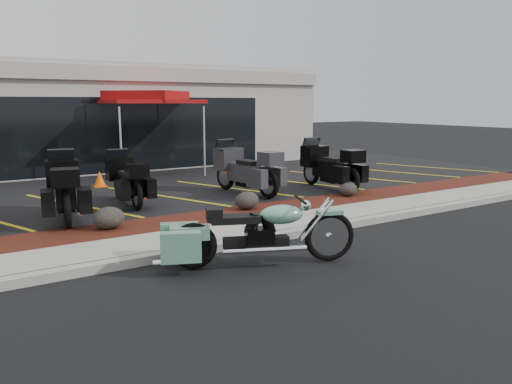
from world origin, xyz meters
TOP-DOWN VIEW (x-y plane):
  - ground at (0.00, 0.00)m, footprint 90.00×90.00m
  - curb at (0.00, 0.90)m, footprint 24.00×0.25m
  - sidewalk at (0.00, 1.60)m, footprint 24.00×1.20m
  - mulch_bed at (0.00, 2.80)m, footprint 24.00×1.20m
  - upper_lot at (0.00, 8.20)m, footprint 26.00×9.60m
  - dealership_building at (0.00, 14.47)m, footprint 18.00×8.16m
  - boulder_left at (-2.25, 2.89)m, footprint 0.62×0.52m
  - boulder_mid at (1.01, 2.99)m, footprint 0.59×0.49m
  - boulder_right at (4.15, 2.95)m, footprint 0.52×0.43m
  - hero_cruiser at (0.38, -0.66)m, footprint 3.25×1.97m
  - touring_black_front at (-2.63, 5.13)m, footprint 1.35×2.60m
  - touring_black_mid at (-1.10, 5.91)m, footprint 0.98×2.29m
  - touring_grey at (1.90, 5.63)m, footprint 1.33×2.62m
  - touring_black_rear at (4.53, 5.00)m, footprint 1.05×2.51m
  - traffic_cone at (-1.01, 8.09)m, footprint 0.46×0.46m
  - popup_canopy at (1.21, 9.85)m, footprint 3.19×3.19m

SIDE VIEW (x-z plane):
  - ground at x=0.00m, z-range 0.00..0.00m
  - curb at x=0.00m, z-range 0.00..0.15m
  - sidewalk at x=0.00m, z-range 0.00..0.15m
  - upper_lot at x=0.00m, z-range 0.00..0.15m
  - mulch_bed at x=0.00m, z-range 0.00..0.16m
  - boulder_right at x=4.15m, z-range 0.16..0.53m
  - boulder_mid at x=1.01m, z-range 0.16..0.57m
  - boulder_left at x=-2.25m, z-range 0.16..0.60m
  - traffic_cone at x=-1.01m, z-range 0.15..0.61m
  - hero_cruiser at x=0.38m, z-range 0.00..1.12m
  - touring_black_mid at x=-1.10m, z-range 0.15..1.46m
  - touring_black_rear at x=4.53m, z-range 0.15..1.59m
  - touring_black_front at x=-2.63m, z-range 0.15..1.59m
  - touring_grey at x=1.90m, z-range 0.15..1.61m
  - dealership_building at x=0.00m, z-range 0.01..4.01m
  - popup_canopy at x=1.21m, z-range 1.31..4.17m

